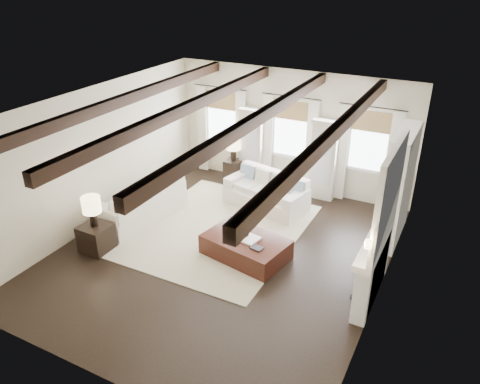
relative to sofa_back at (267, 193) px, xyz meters
The scene contains 16 objects.
ground 2.41m from the sofa_back, 89.12° to the right, with size 7.50×7.50×0.00m, color black.
room_shell 2.28m from the sofa_back, 62.26° to the right, with size 6.54×7.54×3.22m.
area_rug 1.71m from the sofa_back, 107.58° to the right, with size 3.55×4.28×0.02m, color beige.
sofa_back is the anchor object (origin of this frame).
sofa_left 3.10m from the sofa_back, 140.75° to the right, with size 1.35×2.39×0.97m.
ottoman 2.34m from the sofa_back, 76.86° to the right, with size 1.71×1.07×0.45m, color black.
tray 2.36m from the sofa_back, 76.13° to the right, with size 0.50×0.38×0.04m, color white.
book_lower 2.32m from the sofa_back, 79.54° to the right, with size 0.26×0.20×0.04m, color #262628.
book_upper 2.31m from the sofa_back, 79.19° to the right, with size 0.22×0.17×0.03m, color beige.
book_loose 2.68m from the sofa_back, 70.33° to the right, with size 0.24×0.18×0.03m, color #262628.
side_table_front 4.27m from the sofa_back, 124.62° to the right, with size 0.60×0.60×0.60m, color black.
lamp_front 4.33m from the sofa_back, 124.62° to the right, with size 0.39×0.39×0.68m.
side_table_back 1.66m from the sofa_back, 149.00° to the left, with size 0.44×0.44×0.67m, color black.
lamp_back 1.83m from the sofa_back, 149.00° to the left, with size 0.40×0.40×0.69m.
candlestick_near 3.90m from the sofa_back, 41.15° to the right, with size 0.17×0.17×0.84m.
candlestick_far 3.57m from the sofa_back, 34.74° to the right, with size 0.17×0.17×0.82m.
Camera 1 is at (4.18, -7.28, 5.62)m, focal length 35.00 mm.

